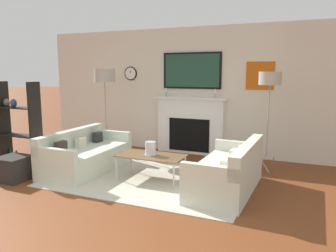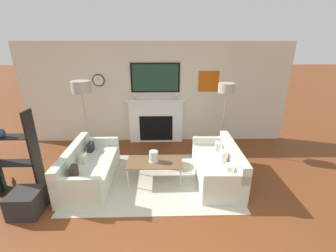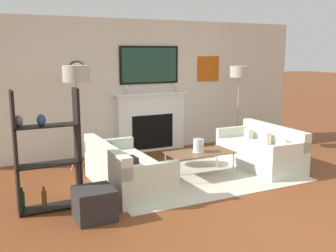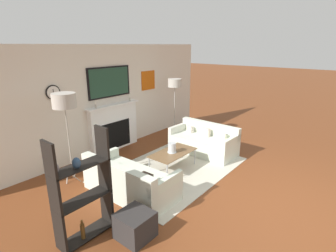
{
  "view_description": "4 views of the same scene",
  "coord_description": "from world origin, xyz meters",
  "px_view_note": "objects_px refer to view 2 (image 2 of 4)",
  "views": [
    {
      "loc": [
        2.33,
        -2.33,
        1.75
      ],
      "look_at": [
        0.25,
        2.51,
        0.89
      ],
      "focal_mm": 35.0,
      "sensor_mm": 36.0,
      "label": 1
    },
    {
      "loc": [
        0.19,
        -1.63,
        2.62
      ],
      "look_at": [
        0.3,
        3.03,
        0.92
      ],
      "focal_mm": 24.0,
      "sensor_mm": 36.0,
      "label": 2
    },
    {
      "loc": [
        -3.25,
        -3.1,
        2.04
      ],
      "look_at": [
        -0.32,
        2.85,
        0.8
      ],
      "focal_mm": 42.0,
      "sensor_mm": 36.0,
      "label": 3
    },
    {
      "loc": [
        -4.21,
        -0.94,
        2.68
      ],
      "look_at": [
        0.03,
        2.5,
        0.99
      ],
      "focal_mm": 28.0,
      "sensor_mm": 36.0,
      "label": 4
    }
  ],
  "objects_px": {
    "floor_lamp_right": "(226,89)",
    "ottoman": "(27,202)",
    "coffee_table": "(155,163)",
    "hurricane_candle": "(154,157)",
    "couch_left": "(89,169)",
    "floor_lamp_left": "(81,88)",
    "shelf_unit": "(12,156)",
    "couch_right": "(218,167)"
  },
  "relations": [
    {
      "from": "couch_right",
      "to": "hurricane_candle",
      "type": "height_order",
      "value": "couch_right"
    },
    {
      "from": "hurricane_candle",
      "to": "ottoman",
      "type": "relative_size",
      "value": 0.47
    },
    {
      "from": "couch_right",
      "to": "floor_lamp_right",
      "type": "bearing_deg",
      "value": 72.75
    },
    {
      "from": "couch_right",
      "to": "coffee_table",
      "type": "height_order",
      "value": "couch_right"
    },
    {
      "from": "couch_right",
      "to": "floor_lamp_left",
      "type": "bearing_deg",
      "value": 157.11
    },
    {
      "from": "floor_lamp_left",
      "to": "hurricane_candle",
      "type": "bearing_deg",
      "value": -36.21
    },
    {
      "from": "coffee_table",
      "to": "floor_lamp_right",
      "type": "relative_size",
      "value": 0.62
    },
    {
      "from": "couch_left",
      "to": "coffee_table",
      "type": "distance_m",
      "value": 1.32
    },
    {
      "from": "floor_lamp_right",
      "to": "shelf_unit",
      "type": "xyz_separation_m",
      "value": [
        -4.2,
        -1.61,
        -0.87
      ]
    },
    {
      "from": "floor_lamp_right",
      "to": "couch_right",
      "type": "bearing_deg",
      "value": -107.25
    },
    {
      "from": "ottoman",
      "to": "floor_lamp_right",
      "type": "bearing_deg",
      "value": 30.21
    },
    {
      "from": "couch_right",
      "to": "shelf_unit",
      "type": "xyz_separation_m",
      "value": [
        -3.8,
        -0.34,
        0.48
      ]
    },
    {
      "from": "couch_right",
      "to": "hurricane_candle",
      "type": "relative_size",
      "value": 7.74
    },
    {
      "from": "couch_left",
      "to": "floor_lamp_left",
      "type": "bearing_deg",
      "value": 107.25
    },
    {
      "from": "couch_left",
      "to": "floor_lamp_right",
      "type": "height_order",
      "value": "floor_lamp_right"
    },
    {
      "from": "floor_lamp_left",
      "to": "couch_left",
      "type": "bearing_deg",
      "value": -72.75
    },
    {
      "from": "coffee_table",
      "to": "ottoman",
      "type": "relative_size",
      "value": 2.32
    },
    {
      "from": "coffee_table",
      "to": "floor_lamp_left",
      "type": "distance_m",
      "value": 2.48
    },
    {
      "from": "floor_lamp_right",
      "to": "couch_left",
      "type": "bearing_deg",
      "value": -157.11
    },
    {
      "from": "coffee_table",
      "to": "shelf_unit",
      "type": "bearing_deg",
      "value": -172.12
    },
    {
      "from": "hurricane_candle",
      "to": "ottoman",
      "type": "bearing_deg",
      "value": -155.43
    },
    {
      "from": "shelf_unit",
      "to": "floor_lamp_right",
      "type": "bearing_deg",
      "value": 20.99
    },
    {
      "from": "hurricane_candle",
      "to": "shelf_unit",
      "type": "xyz_separation_m",
      "value": [
        -2.5,
        -0.37,
        0.24
      ]
    },
    {
      "from": "couch_right",
      "to": "shelf_unit",
      "type": "distance_m",
      "value": 3.85
    },
    {
      "from": "coffee_table",
      "to": "ottoman",
      "type": "height_order",
      "value": "coffee_table"
    },
    {
      "from": "couch_right",
      "to": "floor_lamp_right",
      "type": "distance_m",
      "value": 1.89
    },
    {
      "from": "hurricane_candle",
      "to": "shelf_unit",
      "type": "distance_m",
      "value": 2.54
    },
    {
      "from": "hurricane_candle",
      "to": "shelf_unit",
      "type": "relative_size",
      "value": 0.14
    },
    {
      "from": "hurricane_candle",
      "to": "ottoman",
      "type": "xyz_separation_m",
      "value": [
        -2.04,
        -0.93,
        -0.31
      ]
    },
    {
      "from": "coffee_table",
      "to": "hurricane_candle",
      "type": "height_order",
      "value": "hurricane_candle"
    },
    {
      "from": "shelf_unit",
      "to": "ottoman",
      "type": "distance_m",
      "value": 0.92
    },
    {
      "from": "couch_right",
      "to": "ottoman",
      "type": "height_order",
      "value": "couch_right"
    },
    {
      "from": "hurricane_candle",
      "to": "floor_lamp_right",
      "type": "distance_m",
      "value": 2.38
    },
    {
      "from": "floor_lamp_left",
      "to": "floor_lamp_right",
      "type": "height_order",
      "value": "floor_lamp_left"
    },
    {
      "from": "floor_lamp_right",
      "to": "ottoman",
      "type": "height_order",
      "value": "floor_lamp_right"
    },
    {
      "from": "floor_lamp_left",
      "to": "shelf_unit",
      "type": "bearing_deg",
      "value": -116.47
    },
    {
      "from": "couch_left",
      "to": "floor_lamp_right",
      "type": "relative_size",
      "value": 1.01
    },
    {
      "from": "couch_left",
      "to": "ottoman",
      "type": "bearing_deg",
      "value": -129.01
    },
    {
      "from": "floor_lamp_right",
      "to": "ottoman",
      "type": "bearing_deg",
      "value": -149.79
    },
    {
      "from": "hurricane_candle",
      "to": "shelf_unit",
      "type": "bearing_deg",
      "value": -171.66
    },
    {
      "from": "shelf_unit",
      "to": "couch_right",
      "type": "bearing_deg",
      "value": 5.14
    },
    {
      "from": "floor_lamp_left",
      "to": "ottoman",
      "type": "xyz_separation_m",
      "value": [
        -0.34,
        -2.18,
        -1.47
      ]
    }
  ]
}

